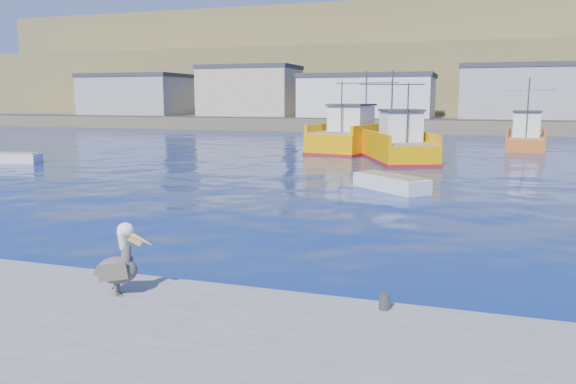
{
  "coord_description": "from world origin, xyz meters",
  "views": [
    {
      "loc": [
        4.37,
        -13.2,
        4.3
      ],
      "look_at": [
        -1.04,
        3.28,
        1.4
      ],
      "focal_mm": 35.0,
      "sensor_mm": 36.0,
      "label": 1
    }
  ],
  "objects_px": {
    "trawler_yellow_a": "(358,137)",
    "pelican": "(119,264)",
    "trawler_yellow_b": "(395,146)",
    "skiff_mid": "(391,184)",
    "skiff_left": "(11,159)",
    "boat_orange": "(526,137)"
  },
  "relations": [
    {
      "from": "trawler_yellow_b",
      "to": "pelican",
      "type": "bearing_deg",
      "value": -92.24
    },
    {
      "from": "trawler_yellow_a",
      "to": "skiff_mid",
      "type": "height_order",
      "value": "trawler_yellow_a"
    },
    {
      "from": "trawler_yellow_a",
      "to": "skiff_left",
      "type": "height_order",
      "value": "trawler_yellow_a"
    },
    {
      "from": "trawler_yellow_b",
      "to": "pelican",
      "type": "height_order",
      "value": "trawler_yellow_b"
    },
    {
      "from": "trawler_yellow_a",
      "to": "pelican",
      "type": "xyz_separation_m",
      "value": [
        2.71,
        -37.77,
        0.01
      ]
    },
    {
      "from": "boat_orange",
      "to": "skiff_mid",
      "type": "height_order",
      "value": "boat_orange"
    },
    {
      "from": "skiff_left",
      "to": "skiff_mid",
      "type": "distance_m",
      "value": 26.32
    },
    {
      "from": "trawler_yellow_a",
      "to": "pelican",
      "type": "height_order",
      "value": "trawler_yellow_a"
    },
    {
      "from": "trawler_yellow_b",
      "to": "boat_orange",
      "type": "xyz_separation_m",
      "value": [
        9.52,
        11.57,
        0.03
      ]
    },
    {
      "from": "boat_orange",
      "to": "pelican",
      "type": "distance_m",
      "value": 44.23
    },
    {
      "from": "boat_orange",
      "to": "trawler_yellow_a",
      "type": "bearing_deg",
      "value": -159.11
    },
    {
      "from": "trawler_yellow_b",
      "to": "skiff_mid",
      "type": "height_order",
      "value": "trawler_yellow_b"
    },
    {
      "from": "trawler_yellow_b",
      "to": "boat_orange",
      "type": "distance_m",
      "value": 14.99
    },
    {
      "from": "trawler_yellow_a",
      "to": "trawler_yellow_b",
      "type": "height_order",
      "value": "trawler_yellow_a"
    },
    {
      "from": "skiff_left",
      "to": "skiff_mid",
      "type": "height_order",
      "value": "skiff_mid"
    },
    {
      "from": "trawler_yellow_b",
      "to": "boat_orange",
      "type": "relative_size",
      "value": 1.31
    },
    {
      "from": "pelican",
      "to": "trawler_yellow_b",
      "type": "bearing_deg",
      "value": 87.76
    },
    {
      "from": "skiff_left",
      "to": "pelican",
      "type": "relative_size",
      "value": 2.79
    },
    {
      "from": "boat_orange",
      "to": "pelican",
      "type": "relative_size",
      "value": 5.67
    },
    {
      "from": "trawler_yellow_a",
      "to": "skiff_mid",
      "type": "bearing_deg",
      "value": -74.67
    },
    {
      "from": "trawler_yellow_b",
      "to": "skiff_left",
      "type": "distance_m",
      "value": 26.52
    },
    {
      "from": "skiff_left",
      "to": "trawler_yellow_b",
      "type": "bearing_deg",
      "value": 22.62
    }
  ]
}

